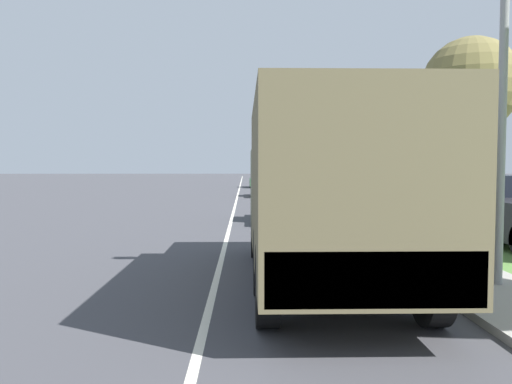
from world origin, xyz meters
TOP-DOWN VIEW (x-y plane):
  - ground_plane at (0.00, 40.00)m, footprint 180.00×180.00m
  - lane_centre_stripe at (0.00, 40.00)m, footprint 0.12×120.00m
  - sidewalk_right at (4.50, 40.00)m, footprint 1.80×120.00m
  - grass_strip_right at (8.90, 40.00)m, footprint 7.00×120.00m
  - military_truck at (1.89, 11.60)m, footprint 2.45×7.38m
  - car_nearest_ahead at (2.07, 21.76)m, footprint 1.74×4.18m
  - car_second_ahead at (2.03, 36.85)m, footprint 1.91×4.31m
  - car_third_ahead at (1.84, 50.68)m, footprint 1.76×4.20m
  - pickup_truck at (7.73, 16.33)m, footprint 2.07×5.70m
  - lamp_post at (4.53, 11.21)m, footprint 1.69×0.24m
  - tree_mid_right at (7.18, 17.74)m, footprint 2.81×2.81m

SIDE VIEW (x-z plane):
  - ground_plane at x=0.00m, z-range 0.00..0.00m
  - lane_centre_stripe at x=0.00m, z-range 0.00..0.00m
  - grass_strip_right at x=8.90m, z-range 0.00..0.02m
  - sidewalk_right at x=4.50m, z-range 0.00..0.12m
  - car_second_ahead at x=2.03m, z-range -0.06..1.31m
  - car_nearest_ahead at x=2.07m, z-range -0.07..1.42m
  - car_third_ahead at x=1.84m, z-range -0.08..1.46m
  - pickup_truck at x=7.73m, z-range -0.03..1.76m
  - military_truck at x=1.89m, z-range 0.15..3.23m
  - lamp_post at x=4.53m, z-range 0.78..7.37m
  - tree_mid_right at x=7.18m, z-range 1.51..7.36m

